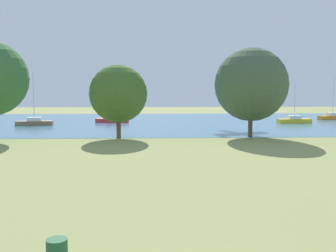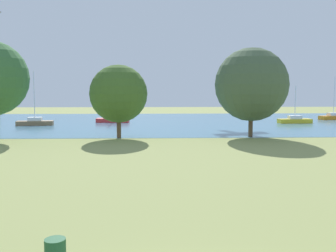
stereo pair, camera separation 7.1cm
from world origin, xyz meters
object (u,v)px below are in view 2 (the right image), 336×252
at_px(sailboat_red, 113,119).
at_px(sailboat_brown, 35,122).
at_px(sailboat_yellow, 295,120).
at_px(tree_east_near, 118,94).
at_px(tree_west_far, 251,85).
at_px(sailboat_orange, 333,117).

distance_m(sailboat_red, sailboat_brown, 11.01).
relative_size(sailboat_yellow, tree_east_near, 0.75).
relative_size(sailboat_red, sailboat_brown, 0.93).
distance_m(sailboat_yellow, tree_east_near, 29.45).
bearing_deg(tree_east_near, sailboat_yellow, 34.39).
bearing_deg(sailboat_red, sailboat_yellow, -4.73).
distance_m(tree_east_near, tree_west_far, 13.40).
bearing_deg(sailboat_brown, sailboat_yellow, 3.40).
distance_m(sailboat_orange, tree_east_near, 40.59).
xyz_separation_m(sailboat_brown, sailboat_orange, (45.82, 8.88, -0.00)).
bearing_deg(sailboat_yellow, sailboat_orange, 36.66).
bearing_deg(tree_west_far, sailboat_yellow, 56.37).
height_order(sailboat_red, tree_west_far, tree_west_far).
relative_size(sailboat_brown, sailboat_orange, 1.05).
distance_m(sailboat_yellow, sailboat_brown, 36.89).
distance_m(sailboat_brown, sailboat_orange, 46.67).
bearing_deg(tree_east_near, sailboat_brown, 131.70).
bearing_deg(sailboat_yellow, sailboat_brown, -176.60).
bearing_deg(sailboat_red, tree_east_near, -81.94).
height_order(sailboat_brown, sailboat_orange, sailboat_brown).
bearing_deg(tree_east_near, sailboat_red, 98.06).
height_order(sailboat_red, sailboat_yellow, sailboat_red).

